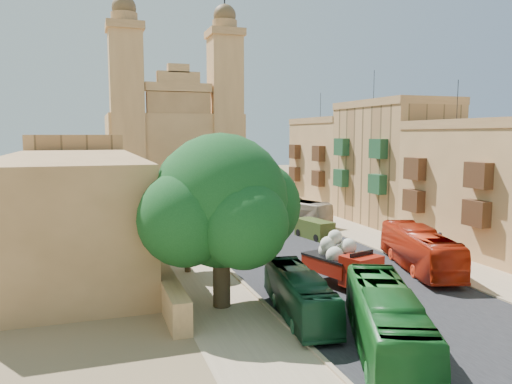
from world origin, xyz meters
TOP-DOWN VIEW (x-y plane):
  - ground at (0.00, 0.00)m, footprint 260.00×260.00m
  - road_surface at (0.00, 30.00)m, footprint 14.00×140.00m
  - sidewalk_east at (9.50, 30.00)m, footprint 5.00×140.00m
  - sidewalk_west at (-9.50, 30.00)m, footprint 5.00×140.00m
  - kerb_east at (7.00, 30.00)m, footprint 0.25×140.00m
  - kerb_west at (-7.00, 30.00)m, footprint 0.25×140.00m
  - townhouse_b at (15.95, 11.00)m, footprint 9.00×14.00m
  - townhouse_c at (15.95, 25.00)m, footprint 9.00×14.00m
  - townhouse_d at (15.95, 39.00)m, footprint 9.00×14.00m
  - west_wall at (-12.50, 20.00)m, footprint 1.00×40.00m
  - west_building_low at (-18.00, 18.00)m, footprint 10.00×28.00m
  - west_building_mid at (-18.00, 44.00)m, footprint 10.00×22.00m
  - church at (-0.00, 78.61)m, footprint 28.00×22.50m
  - ficus_tree at (-9.41, 4.01)m, footprint 10.14×9.32m
  - street_tree_a at (-10.00, 12.00)m, footprint 3.48×3.48m
  - street_tree_b at (-10.00, 24.00)m, footprint 3.26×3.26m
  - street_tree_c at (-10.00, 36.00)m, footprint 3.31×3.31m
  - street_tree_d at (-10.00, 48.00)m, footprint 2.88×2.88m
  - red_truck at (-0.90, 4.91)m, footprint 4.11×6.71m
  - olive_pickup at (4.00, 20.00)m, footprint 2.63×4.51m
  - bus_green_south at (-4.00, -4.60)m, footprint 6.76×11.14m
  - bus_green_north at (-5.83, 1.11)m, footprint 3.35×9.25m
  - bus_red_east at (6.50, 7.10)m, footprint 5.55×11.34m
  - bus_cream_east at (5.25, 28.45)m, footprint 5.98×10.43m
  - car_blue_a at (-5.00, 19.06)m, footprint 2.20×4.26m
  - car_white_a at (-1.44, 31.29)m, footprint 2.75×4.44m
  - car_cream at (1.23, 27.27)m, footprint 2.85×5.32m
  - car_dkblue at (-5.00, 45.67)m, footprint 3.12×4.68m
  - car_white_b at (3.46, 44.70)m, footprint 2.50×4.05m
  - car_blue_b at (-3.67, 60.62)m, footprint 1.79×4.12m
  - pedestrian_a at (11.00, 10.50)m, footprint 0.78×0.60m
  - pedestrian_c at (10.22, 11.15)m, footprint 0.77×1.18m

SIDE VIEW (x-z plane):
  - ground at x=0.00m, z-range 0.00..0.00m
  - road_surface at x=0.00m, z-range 0.00..0.01m
  - sidewalk_east at x=9.50m, z-range 0.00..0.01m
  - sidewalk_west at x=-9.50m, z-range 0.00..0.01m
  - kerb_east at x=7.00m, z-range 0.00..0.12m
  - kerb_west at x=-7.00m, z-range 0.00..0.12m
  - car_dkblue at x=-5.00m, z-range 0.00..1.26m
  - car_white_b at x=3.46m, z-range 0.00..1.29m
  - car_blue_b at x=-3.67m, z-range 0.00..1.32m
  - car_white_a at x=-1.44m, z-range 0.00..1.38m
  - car_blue_a at x=-5.00m, z-range 0.00..1.38m
  - car_cream at x=1.23m, z-range 0.00..1.42m
  - olive_pickup at x=4.00m, z-range -0.02..1.73m
  - west_wall at x=-12.50m, z-range 0.00..1.80m
  - pedestrian_c at x=10.22m, z-range 0.00..1.87m
  - pedestrian_a at x=11.00m, z-range 0.00..1.92m
  - bus_green_north at x=-5.83m, z-range 0.00..2.52m
  - bus_cream_east at x=5.25m, z-range 0.00..2.86m
  - bus_green_south at x=-4.00m, z-range 0.00..3.07m
  - bus_red_east at x=6.50m, z-range 0.00..3.08m
  - red_truck at x=-0.90m, z-range -0.22..3.48m
  - street_tree_d at x=-10.00m, z-range 0.74..5.16m
  - street_tree_b at x=-10.00m, z-range 0.85..5.86m
  - street_tree_c at x=-10.00m, z-range 0.86..5.95m
  - street_tree_a at x=-10.00m, z-range 0.91..6.25m
  - west_building_low at x=-18.00m, z-range 0.00..8.40m
  - west_building_mid at x=-18.00m, z-range 0.00..10.00m
  - townhouse_b at x=15.95m, z-range -1.79..13.11m
  - ficus_tree at x=-9.41m, z-range 0.92..11.06m
  - townhouse_d at x=15.95m, z-range -1.79..14.11m
  - townhouse_c at x=15.95m, z-range -1.79..15.61m
  - church at x=0.00m, z-range -8.63..27.67m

